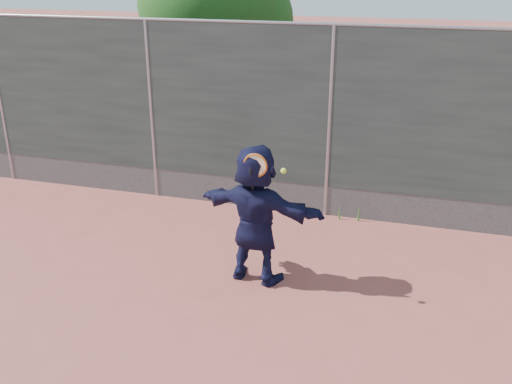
# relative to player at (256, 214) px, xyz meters

# --- Properties ---
(ground) EXTENTS (80.00, 80.00, 0.00)m
(ground) POSITION_rel_player_xyz_m (0.52, -1.24, -0.91)
(ground) COLOR #9E4C42
(ground) RESTS_ON ground
(player) EXTENTS (1.75, 0.82, 1.81)m
(player) POSITION_rel_player_xyz_m (0.00, 0.00, 0.00)
(player) COLOR #131435
(player) RESTS_ON ground
(fence) EXTENTS (20.00, 0.06, 3.03)m
(fence) POSITION_rel_player_xyz_m (0.52, 2.26, 0.68)
(fence) COLOR #38423D
(fence) RESTS_ON ground
(swing_action) EXTENTS (0.54, 0.19, 0.51)m
(swing_action) POSITION_rel_player_xyz_m (0.08, -0.21, 0.70)
(swing_action) COLOR #C65912
(swing_action) RESTS_ON ground
(tree_left) EXTENTS (3.15, 3.00, 4.53)m
(tree_left) POSITION_rel_player_xyz_m (-2.33, 5.31, 2.03)
(tree_left) COLOR #382314
(tree_left) RESTS_ON ground
(weed_clump) EXTENTS (0.68, 0.07, 0.30)m
(weed_clump) POSITION_rel_player_xyz_m (0.81, 2.14, -0.77)
(weed_clump) COLOR #387226
(weed_clump) RESTS_ON ground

